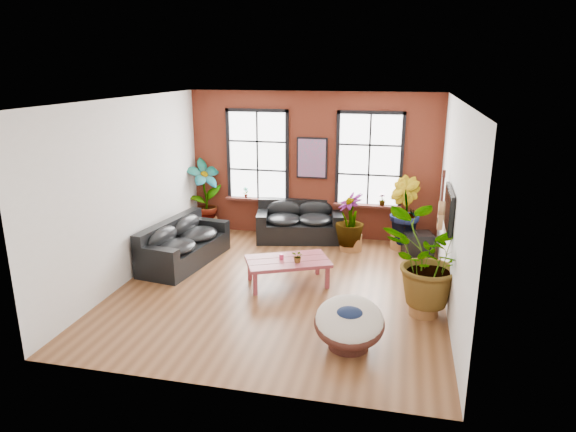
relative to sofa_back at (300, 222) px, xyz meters
name	(u,v)px	position (x,y,z in m)	size (l,w,h in m)	color
room	(283,197)	(0.23, -2.76, 1.33)	(6.04, 6.54, 3.54)	brown
sofa_back	(300,222)	(0.00, 0.00, 0.00)	(2.18, 1.37, 0.93)	black
sofa_left	(182,244)	(-2.12, -2.09, -0.01)	(1.29, 2.40, 0.90)	black
coffee_table	(288,263)	(0.32, -2.70, 0.02)	(1.78, 1.46, 0.60)	maroon
papasan_chair	(349,323)	(1.72, -4.77, -0.02)	(1.15, 1.17, 0.78)	#462019
poster	(312,158)	(0.23, 0.27, 1.53)	(0.74, 0.06, 0.98)	black
tv_wall_unit	(446,211)	(3.17, -2.31, 1.12)	(0.13, 1.86, 1.20)	black
media_box	(418,244)	(2.78, -0.54, -0.16)	(0.73, 0.66, 0.52)	black
pot_back_left	(207,225)	(-2.39, 0.02, -0.23)	(0.52, 0.52, 0.38)	brown
pot_back_right	(401,241)	(2.42, -0.15, -0.24)	(0.62, 0.62, 0.36)	brown
pot_right_wall	(424,305)	(2.84, -3.44, -0.24)	(0.57, 0.57, 0.36)	brown
pot_mid	(351,242)	(1.30, -0.51, -0.24)	(0.60, 0.60, 0.37)	brown
floor_plant_back_left	(205,193)	(-2.42, 0.04, 0.58)	(0.90, 0.61, 1.71)	#154F16
floor_plant_back_right	(403,210)	(2.43, -0.12, 0.48)	(0.83, 0.67, 1.51)	#154F16
floor_plant_right_wall	(425,261)	(2.81, -3.41, 0.53)	(1.43, 1.24, 1.59)	#154F16
floor_plant_mid	(350,219)	(1.27, -0.55, 0.32)	(0.67, 0.67, 1.20)	#154F16
table_plant	(298,256)	(0.54, -2.80, 0.20)	(0.22, 0.19, 0.25)	#154F16
sill_plant_left	(246,192)	(-1.42, 0.22, 0.61)	(0.14, 0.10, 0.27)	#154F16
sill_plant_right	(382,200)	(1.93, 0.22, 0.61)	(0.15, 0.15, 0.27)	#154F16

